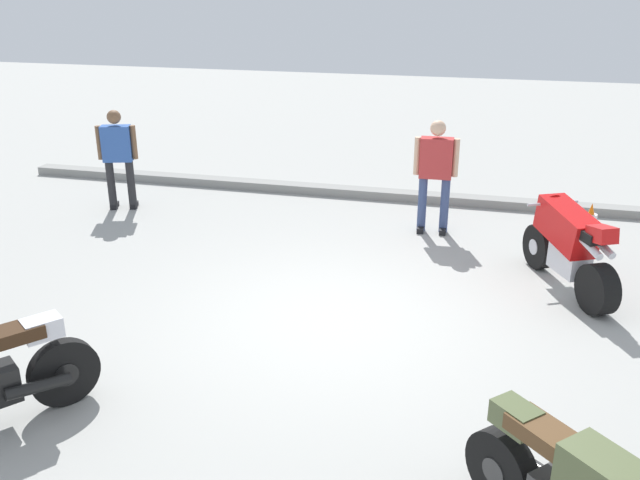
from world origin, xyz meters
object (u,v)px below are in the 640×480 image
(motorcycle_red_sportbike, at_px, (569,244))
(person_in_red_shirt, at_px, (436,169))
(person_in_blue_shirt, at_px, (118,154))
(traffic_cone, at_px, (590,220))

(motorcycle_red_sportbike, distance_m, person_in_red_shirt, 2.47)
(person_in_red_shirt, distance_m, person_in_blue_shirt, 5.14)
(person_in_blue_shirt, height_order, traffic_cone, person_in_blue_shirt)
(person_in_red_shirt, xyz_separation_m, person_in_blue_shirt, (-5.14, -0.18, -0.04))
(person_in_blue_shirt, relative_size, traffic_cone, 3.14)
(motorcycle_red_sportbike, height_order, person_in_blue_shirt, person_in_blue_shirt)
(person_in_blue_shirt, bearing_deg, traffic_cone, -103.46)
(person_in_red_shirt, bearing_deg, motorcycle_red_sportbike, 45.66)
(person_in_red_shirt, bearing_deg, traffic_cone, 96.08)
(motorcycle_red_sportbike, distance_m, person_in_blue_shirt, 7.10)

